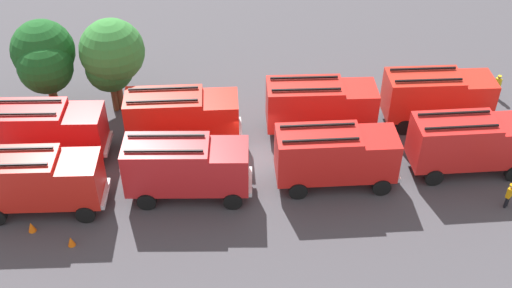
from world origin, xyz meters
TOP-DOWN VIEW (x-y plane):
  - ground_plane at (0.00, 0.00)m, footprint 62.53×62.53m
  - fire_truck_0 at (-12.62, -2.38)m, footprint 7.41×3.34m
  - fire_truck_1 at (-4.35, -2.39)m, footprint 7.46×3.52m
  - fire_truck_2 at (4.29, -2.57)m, footprint 7.36×3.19m
  - fire_truck_3 at (12.50, -2.50)m, footprint 7.33×3.11m
  - fire_truck_4 at (-12.67, 2.29)m, footprint 7.44×3.44m
  - fire_truck_5 at (-4.35, 2.51)m, footprint 7.37×3.22m
  - fire_truck_6 at (4.53, 2.51)m, footprint 7.40×3.32m
  - fire_truck_7 at (12.40, 2.50)m, footprint 7.38×3.24m
  - firefighter_0 at (17.97, 4.86)m, footprint 0.42×0.48m
  - firefighter_2 at (13.65, -5.99)m, footprint 0.48×0.45m
  - tree_0 at (-13.08, 8.07)m, footprint 4.17×4.17m
  - tree_1 at (-12.92, 6.99)m, footprint 3.61×3.61m
  - tree_2 at (-8.84, 6.94)m, footprint 3.21×3.21m
  - tree_3 at (-8.53, 7.19)m, footprint 4.29×4.29m
  - traffic_cone_0 at (-6.71, 0.53)m, footprint 0.40×0.40m
  - traffic_cone_1 at (-10.79, -5.56)m, footprint 0.41×0.41m
  - traffic_cone_2 at (-13.04, -4.18)m, footprint 0.44×0.44m

SIDE VIEW (x-z plane):
  - ground_plane at x=0.00m, z-range 0.00..0.00m
  - traffic_cone_0 at x=-6.71m, z-range 0.00..0.56m
  - traffic_cone_1 at x=-10.79m, z-range 0.00..0.59m
  - traffic_cone_2 at x=-13.04m, z-range 0.00..0.63m
  - firefighter_2 at x=13.65m, z-range 0.10..1.76m
  - firefighter_0 at x=17.97m, z-range 0.10..1.82m
  - fire_truck_0 at x=-12.62m, z-range 0.21..4.09m
  - fire_truck_1 at x=-4.35m, z-range 0.21..4.09m
  - fire_truck_2 at x=4.29m, z-range 0.21..4.09m
  - fire_truck_3 at x=12.50m, z-range 0.21..4.09m
  - fire_truck_4 at x=-12.67m, z-range 0.21..4.09m
  - fire_truck_5 at x=-4.35m, z-range 0.21..4.09m
  - fire_truck_6 at x=4.53m, z-range 0.21..4.09m
  - fire_truck_7 at x=12.40m, z-range 0.21..4.09m
  - tree_2 at x=-8.84m, z-range 0.86..5.84m
  - tree_1 at x=-12.92m, z-range 0.97..6.57m
  - tree_0 at x=-13.08m, z-range 1.12..7.58m
  - tree_3 at x=-8.53m, z-range 1.15..7.80m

